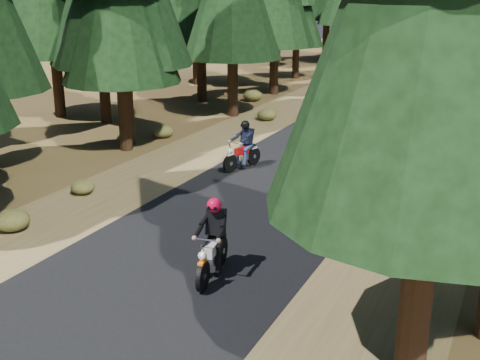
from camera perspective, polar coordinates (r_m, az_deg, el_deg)
name	(u,v)px	position (r m, az deg, el deg)	size (l,w,h in m)	color
ground	(215,236)	(15.72, -2.38, -5.34)	(120.00, 120.00, 0.00)	#4B331B
road	(286,182)	(19.98, 4.35, -0.20)	(6.00, 100.00, 0.01)	black
shoulder_l	(168,165)	(21.98, -6.88, 1.40)	(3.20, 100.00, 0.01)	brown
shoulder_r	(428,203)	(18.91, 17.44, -2.08)	(3.20, 100.00, 0.01)	brown
understory_shrubs	(325,157)	(22.09, 8.04, 2.16)	(15.52, 30.64, 0.64)	#474C1E
rider_lead	(212,252)	(13.35, -2.64, -6.88)	(0.95, 2.10, 1.81)	silver
rider_follow	(242,153)	(21.25, 0.20, 2.57)	(1.10, 2.01, 1.71)	#9A0A0A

